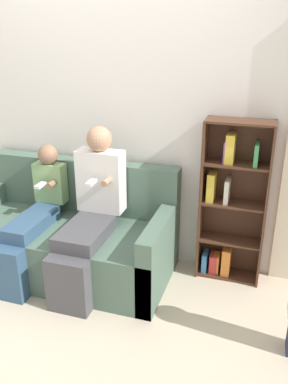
{
  "coord_description": "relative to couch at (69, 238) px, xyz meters",
  "views": [
    {
      "loc": [
        1.3,
        -2.2,
        1.99
      ],
      "look_at": [
        0.41,
        0.58,
        0.79
      ],
      "focal_mm": 38.0,
      "sensor_mm": 36.0,
      "label": 1
    }
  ],
  "objects": [
    {
      "name": "ground_plane",
      "position": [
        0.25,
        -0.53,
        -0.29
      ],
      "size": [
        14.0,
        14.0,
        0.0
      ],
      "primitive_type": "plane",
      "color": "beige"
    },
    {
      "name": "back_wall",
      "position": [
        0.25,
        0.46,
        0.98
      ],
      "size": [
        10.0,
        0.06,
        2.55
      ],
      "color": "silver",
      "rests_on": "ground_plane"
    },
    {
      "name": "couch",
      "position": [
        0.0,
        0.0,
        0.0
      ],
      "size": [
        1.77,
        0.86,
        0.9
      ],
      "color": "#4C6656",
      "rests_on": "ground_plane"
    },
    {
      "name": "adult_seated",
      "position": [
        0.27,
        -0.09,
        0.35
      ],
      "size": [
        0.38,
        0.83,
        1.26
      ],
      "color": "#47474C",
      "rests_on": "ground_plane"
    },
    {
      "name": "child_seated",
      "position": [
        -0.22,
        -0.15,
        0.24
      ],
      "size": [
        0.27,
        0.83,
        1.06
      ],
      "color": "#335170",
      "rests_on": "ground_plane"
    },
    {
      "name": "bookshelf",
      "position": [
        1.31,
        0.33,
        0.36
      ],
      "size": [
        0.52,
        0.24,
        1.34
      ],
      "color": "#4C2D1E",
      "rests_on": "ground_plane"
    }
  ]
}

